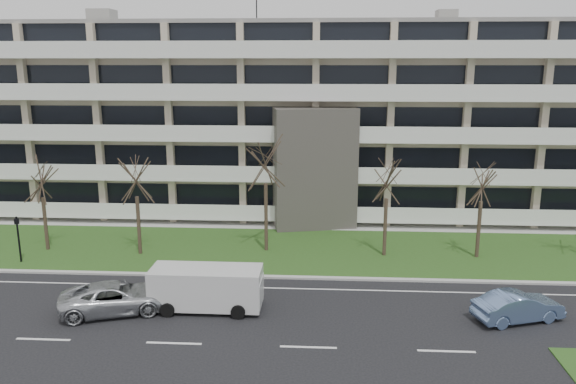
# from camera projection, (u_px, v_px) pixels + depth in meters

# --- Properties ---
(ground) EXTENTS (160.00, 160.00, 0.00)m
(ground) POSITION_uv_depth(u_px,v_px,m) (308.00, 347.00, 24.67)
(ground) COLOR black
(ground) RESTS_ON ground
(grass_verge) EXTENTS (90.00, 10.00, 0.06)m
(grass_verge) POSITION_uv_depth(u_px,v_px,m) (313.00, 250.00, 37.30)
(grass_verge) COLOR #294A18
(grass_verge) RESTS_ON ground
(curb) EXTENTS (90.00, 0.35, 0.12)m
(curb) POSITION_uv_depth(u_px,v_px,m) (312.00, 278.00, 32.44)
(curb) COLOR #B2B2AD
(curb) RESTS_ON ground
(sidewalk) EXTENTS (90.00, 2.00, 0.08)m
(sidewalk) POSITION_uv_depth(u_px,v_px,m) (314.00, 226.00, 42.65)
(sidewalk) COLOR #B2B2AD
(sidewalk) RESTS_ON ground
(lane_edge_line) EXTENTS (90.00, 0.12, 0.01)m
(lane_edge_line) POSITION_uv_depth(u_px,v_px,m) (311.00, 289.00, 30.99)
(lane_edge_line) COLOR white
(lane_edge_line) RESTS_ON ground
(apartment_building) EXTENTS (60.50, 15.10, 18.75)m
(apartment_building) POSITION_uv_depth(u_px,v_px,m) (316.00, 118.00, 47.56)
(apartment_building) COLOR #C1AD96
(apartment_building) RESTS_ON ground
(silver_pickup) EXTENTS (5.91, 4.02, 1.50)m
(silver_pickup) POSITION_uv_depth(u_px,v_px,m) (116.00, 298.00, 28.04)
(silver_pickup) COLOR silver
(silver_pickup) RESTS_ON ground
(blue_sedan) EXTENTS (4.62, 2.80, 1.44)m
(blue_sedan) POSITION_uv_depth(u_px,v_px,m) (518.00, 307.00, 27.08)
(blue_sedan) COLOR #6B88BA
(blue_sedan) RESTS_ON ground
(white_van) EXTENTS (5.60, 2.34, 2.16)m
(white_van) POSITION_uv_depth(u_px,v_px,m) (208.00, 285.00, 28.23)
(white_van) COLOR silver
(white_van) RESTS_ON ground
(pedestrian_signal) EXTENTS (0.34, 0.31, 2.98)m
(pedestrian_signal) POSITION_uv_depth(u_px,v_px,m) (18.00, 234.00, 34.63)
(pedestrian_signal) COLOR black
(pedestrian_signal) RESTS_ON ground
(tree_1) EXTENTS (3.21, 3.21, 6.42)m
(tree_1) POSITION_uv_depth(u_px,v_px,m) (41.00, 177.00, 36.28)
(tree_1) COLOR #382B21
(tree_1) RESTS_ON ground
(tree_2) EXTENTS (3.45, 3.45, 6.90)m
(tree_2) POSITION_uv_depth(u_px,v_px,m) (135.00, 174.00, 35.39)
(tree_2) COLOR #382B21
(tree_2) RESTS_ON ground
(tree_3) EXTENTS (4.08, 4.08, 8.17)m
(tree_3) POSITION_uv_depth(u_px,v_px,m) (265.00, 156.00, 35.83)
(tree_3) COLOR #382B21
(tree_3) RESTS_ON ground
(tree_4) EXTENTS (3.40, 3.40, 6.81)m
(tree_4) POSITION_uv_depth(u_px,v_px,m) (387.00, 176.00, 35.10)
(tree_4) COLOR #382B21
(tree_4) RESTS_ON ground
(tree_5) EXTENTS (3.32, 3.32, 6.63)m
(tree_5) POSITION_uv_depth(u_px,v_px,m) (483.00, 179.00, 34.80)
(tree_5) COLOR #382B21
(tree_5) RESTS_ON ground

